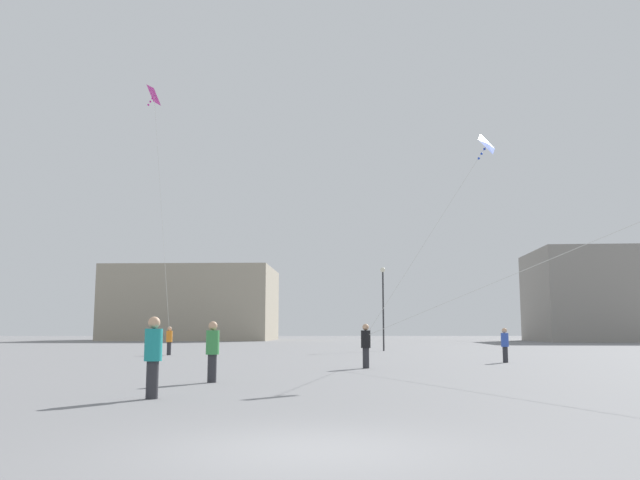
# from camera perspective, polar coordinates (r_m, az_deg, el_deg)

# --- Properties ---
(ground_plane) EXTENTS (300.00, 300.00, 0.00)m
(ground_plane) POSITION_cam_1_polar(r_m,az_deg,el_deg) (9.01, -1.34, -17.81)
(ground_plane) COLOR slate
(person_in_blue) EXTENTS (0.36, 0.36, 1.64)m
(person_in_blue) POSITION_cam_1_polar(r_m,az_deg,el_deg) (32.98, 15.72, -8.63)
(person_in_blue) COLOR #2D2D33
(person_in_blue) RESTS_ON ground_plane
(person_in_teal) EXTENTS (0.41, 0.41, 1.87)m
(person_in_teal) POSITION_cam_1_polar(r_m,az_deg,el_deg) (15.84, -14.26, -9.50)
(person_in_teal) COLOR #2D2D33
(person_in_teal) RESTS_ON ground_plane
(person_in_orange) EXTENTS (0.38, 0.38, 1.74)m
(person_in_orange) POSITION_cam_1_polar(r_m,az_deg,el_deg) (41.95, -12.93, -8.39)
(person_in_orange) COLOR #2D2D33
(person_in_orange) RESTS_ON ground_plane
(person_in_green) EXTENTS (0.39, 0.39, 1.81)m
(person_in_green) POSITION_cam_1_polar(r_m,az_deg,el_deg) (20.24, -9.30, -9.28)
(person_in_green) COLOR #2D2D33
(person_in_green) RESTS_ON ground_plane
(person_in_black) EXTENTS (0.39, 0.39, 1.80)m
(person_in_black) POSITION_cam_1_polar(r_m,az_deg,el_deg) (27.24, 3.99, -8.96)
(person_in_black) COLOR #2D2D33
(person_in_black) RESTS_ON ground_plane
(kite_cobalt_delta) EXTENTS (5.68, 1.22, 8.30)m
(kite_cobalt_delta) POSITION_cam_1_polar(r_m,az_deg,el_deg) (28.52, 14.12, 7.73)
(kite_cobalt_delta) COLOR blue
(kite_magenta_delta) EXTENTS (1.56, 10.08, 12.28)m
(kite_magenta_delta) POSITION_cam_1_polar(r_m,az_deg,el_deg) (34.74, -14.11, 11.51)
(kite_magenta_delta) COLOR #D12899
(building_centre_hall) EXTENTS (23.62, 17.90, 10.44)m
(building_centre_hall) POSITION_cam_1_polar(r_m,az_deg,el_deg) (98.63, -10.84, -5.48)
(building_centre_hall) COLOR #A39984
(building_centre_hall) RESTS_ON ground_plane
(building_right_hall) EXTENTS (15.18, 16.71, 11.87)m
(building_right_hall) POSITION_cam_1_polar(r_m,az_deg,el_deg) (93.95, 22.25, -4.51)
(building_right_hall) COLOR gray
(building_right_hall) RESTS_ON ground_plane
(lamppost_east) EXTENTS (0.36, 0.36, 6.13)m
(lamppost_east) POSITION_cam_1_polar(r_m,az_deg,el_deg) (48.95, 5.49, -4.87)
(lamppost_east) COLOR #2D2D30
(lamppost_east) RESTS_ON ground_plane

